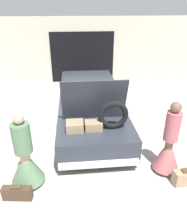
% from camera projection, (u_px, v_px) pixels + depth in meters
% --- Properties ---
extents(ground_plane, '(40.00, 40.00, 0.00)m').
position_uv_depth(ground_plane, '(89.00, 117.00, 7.03)').
color(ground_plane, '#ADA89E').
extents(garage_wall_back, '(12.00, 0.14, 2.80)m').
position_uv_depth(garage_wall_back, '(82.00, 51.00, 9.70)').
color(garage_wall_back, beige).
rests_on(garage_wall_back, ground_plane).
extents(car, '(1.82, 5.32, 1.80)m').
position_uv_depth(car, '(89.00, 101.00, 6.79)').
color(car, '#2D333D').
rests_on(car, ground_plane).
extents(person_left, '(0.66, 0.66, 1.58)m').
position_uv_depth(person_left, '(25.00, 160.00, 4.22)').
color(person_left, tan).
rests_on(person_left, ground_plane).
extents(person_right, '(0.56, 0.56, 1.63)m').
position_uv_depth(person_right, '(168.00, 148.00, 4.54)').
color(person_right, brown).
rests_on(person_right, ground_plane).
extents(suitcase_beside_left_person, '(0.56, 0.21, 0.31)m').
position_uv_depth(suitcase_beside_left_person, '(17.00, 193.00, 4.03)').
color(suitcase_beside_left_person, '#473323').
rests_on(suitcase_beside_left_person, ground_plane).
extents(suitcase_beside_right_person, '(0.47, 0.25, 0.34)m').
position_uv_depth(suitcase_beside_right_person, '(184.00, 177.00, 4.37)').
color(suitcase_beside_right_person, '#9E8460').
rests_on(suitcase_beside_right_person, ground_plane).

